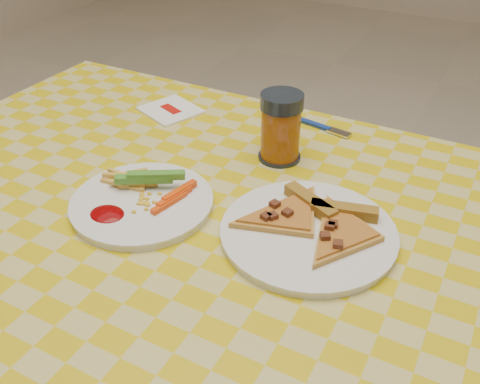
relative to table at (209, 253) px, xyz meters
The scene contains 8 objects.
table is the anchor object (origin of this frame).
plate_left 0.14m from the table, 166.57° to the right, with size 0.23×0.23×0.01m, color white.
plate_right 0.18m from the table, 10.38° to the left, with size 0.26×0.26×0.01m, color white.
fries_veggies 0.15m from the table, behind, with size 0.17×0.16×0.04m.
pizza_slices 0.19m from the table, 15.10° to the left, with size 0.27×0.23×0.02m.
drink_glass 0.26m from the table, 83.82° to the left, with size 0.08×0.08×0.13m.
napkin 0.40m from the table, 132.52° to the left, with size 0.15×0.14×0.01m.
fork 0.38m from the table, 83.48° to the left, with size 0.15×0.04×0.01m.
Camera 1 is at (0.37, -0.57, 1.27)m, focal length 40.00 mm.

